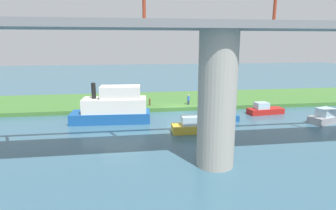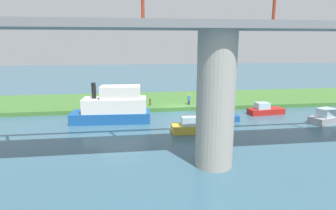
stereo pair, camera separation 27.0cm
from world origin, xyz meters
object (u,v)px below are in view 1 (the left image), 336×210
(person_on_bank, at_px, (188,99))
(motorboat_red, at_px, (195,126))
(skiff_small, at_px, (264,110))
(bridge_pylon, at_px, (217,101))
(mooring_post, at_px, (150,102))
(houseboat_blue, at_px, (219,116))
(riverboat_paddlewheel, at_px, (328,117))
(motorboat_white, at_px, (113,107))

(person_on_bank, relative_size, motorboat_red, 0.28)
(skiff_small, bearing_deg, person_on_bank, -26.79)
(bridge_pylon, xyz_separation_m, motorboat_red, (-0.43, -7.71, -4.18))
(bridge_pylon, relative_size, motorboat_red, 1.92)
(mooring_post, height_order, skiff_small, skiff_small)
(houseboat_blue, bearing_deg, bridge_pylon, 70.05)
(riverboat_paddlewheel, xyz_separation_m, skiff_small, (5.22, -4.57, -0.06))
(person_on_bank, bearing_deg, motorboat_red, 81.44)
(person_on_bank, bearing_deg, motorboat_white, 28.89)
(motorboat_white, relative_size, houseboat_blue, 2.15)
(bridge_pylon, relative_size, person_on_bank, 6.86)
(person_on_bank, bearing_deg, houseboat_blue, 108.46)
(motorboat_red, distance_m, riverboat_paddlewheel, 15.52)
(motorboat_red, bearing_deg, skiff_small, -150.05)
(mooring_post, distance_m, houseboat_blue, 10.02)
(mooring_post, xyz_separation_m, houseboat_blue, (-7.39, 6.76, -0.48))
(mooring_post, bearing_deg, motorboat_red, 109.18)
(motorboat_white, relative_size, riverboat_paddlewheel, 1.67)
(bridge_pylon, distance_m, person_on_bank, 18.45)
(mooring_post, xyz_separation_m, motorboat_white, (4.51, 5.58, 0.68))
(mooring_post, distance_m, skiff_small, 14.65)
(person_on_bank, relative_size, motorboat_white, 0.16)
(houseboat_blue, bearing_deg, skiff_small, -161.78)
(person_on_bank, height_order, motorboat_white, motorboat_white)
(bridge_pylon, distance_m, motorboat_white, 15.14)
(mooring_post, height_order, motorboat_white, motorboat_white)
(motorboat_white, xyz_separation_m, skiff_small, (-18.41, -0.97, -1.11))
(motorboat_red, relative_size, skiff_small, 1.09)
(bridge_pylon, xyz_separation_m, motorboat_white, (7.73, -12.64, -3.13))
(riverboat_paddlewheel, bearing_deg, mooring_post, -25.65)
(person_on_bank, height_order, mooring_post, person_on_bank)
(motorboat_red, height_order, riverboat_paddlewheel, riverboat_paddlewheel)
(person_on_bank, distance_m, motorboat_red, 10.43)
(bridge_pylon, relative_size, houseboat_blue, 2.33)
(bridge_pylon, relative_size, mooring_post, 10.46)
(mooring_post, distance_m, riverboat_paddlewheel, 21.21)
(motorboat_red, bearing_deg, person_on_bank, -98.56)
(motorboat_red, relative_size, riverboat_paddlewheel, 0.95)
(mooring_post, distance_m, motorboat_white, 7.21)
(mooring_post, bearing_deg, riverboat_paddlewheel, 154.35)
(person_on_bank, relative_size, houseboat_blue, 0.34)
(motorboat_white, relative_size, motorboat_red, 1.77)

